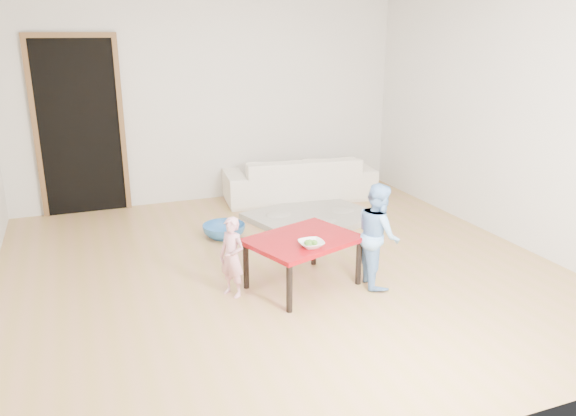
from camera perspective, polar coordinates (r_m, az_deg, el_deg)
floor at (r=5.30m, az=-0.78°, el=-6.10°), size 5.00×5.00×0.01m
back_wall at (r=7.30m, az=-7.82°, el=10.92°), size 5.00×0.02×2.60m
right_wall at (r=6.24m, az=21.50°, el=8.76°), size 0.02×5.00×2.60m
doorway at (r=7.12m, az=-20.40°, el=7.59°), size 1.02×0.08×2.11m
sofa at (r=7.37m, az=1.12°, el=3.10°), size 2.01×0.97×0.57m
cushion at (r=7.15m, az=-0.09°, el=3.87°), size 0.50×0.46×0.12m
red_table at (r=4.86m, az=1.52°, el=-5.51°), size 1.07×0.93×0.45m
bowl at (r=4.57m, az=2.38°, el=-3.67°), size 0.20×0.20×0.05m
broccoli at (r=4.57m, az=2.38°, el=-3.63°), size 0.12×0.12×0.06m
child_pink at (r=4.67m, az=-5.71°, el=-4.99°), size 0.27×0.30×0.69m
child_blue at (r=4.88m, az=9.13°, el=-2.69°), size 0.43×0.50×0.91m
basin at (r=6.07m, az=-6.52°, el=-2.33°), size 0.46×0.46×0.14m
blanket at (r=6.62m, az=2.54°, el=-0.88°), size 1.61×1.46×0.07m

